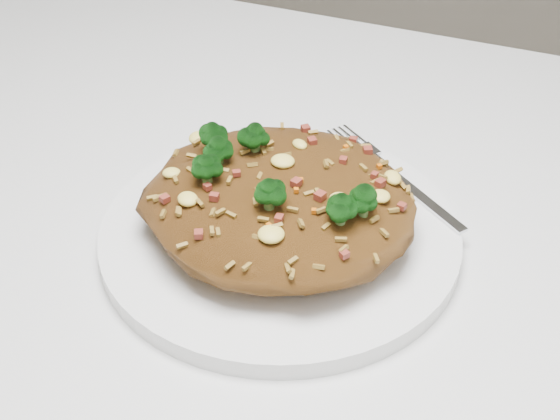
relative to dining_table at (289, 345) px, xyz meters
The scene contains 4 objects.
dining_table is the anchor object (origin of this frame).
plate 0.10m from the dining_table, 132.38° to the left, with size 0.26×0.26×0.01m, color white.
fried_rice 0.14m from the dining_table, 133.45° to the left, with size 0.20×0.18×0.07m.
fork 0.16m from the dining_table, 62.96° to the left, with size 0.14×0.11×0.00m.
Camera 1 is at (0.15, -0.39, 1.12)m, focal length 50.00 mm.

